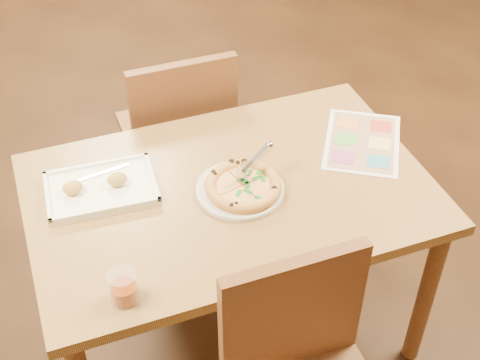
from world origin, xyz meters
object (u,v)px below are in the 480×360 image
object	(u,v)px
glass_tumbler	(124,289)
dining_table	(230,208)
plate	(240,190)
pizza_cutter	(253,163)
pizza	(243,186)
appetizer_tray	(101,189)
menu	(362,142)
chair_far	(180,124)

from	to	relation	value
glass_tumbler	dining_table	bearing A→B (deg)	37.88
plate	pizza_cutter	size ratio (longest dim) A/B	1.90
pizza	appetizer_tray	xyz separation A→B (m)	(-0.43, 0.16, -0.01)
pizza	menu	xyz separation A→B (m)	(0.49, 0.10, -0.03)
menu	dining_table	bearing A→B (deg)	-172.72
plate	glass_tumbler	world-z (taller)	glass_tumbler
pizza_cutter	menu	xyz separation A→B (m)	(0.44, 0.07, -0.08)
plate	dining_table	bearing A→B (deg)	136.06
chair_far	pizza_cutter	xyz separation A→B (m)	(0.08, -0.60, 0.24)
chair_far	pizza	xyz separation A→B (m)	(0.03, -0.63, 0.18)
menu	pizza_cutter	bearing A→B (deg)	-171.39
plate	glass_tumbler	size ratio (longest dim) A/B	2.85
plate	pizza	bearing A→B (deg)	-39.93
dining_table	pizza_cutter	world-z (taller)	pizza_cutter
appetizer_tray	chair_far	bearing A→B (deg)	50.04
dining_table	glass_tumbler	size ratio (longest dim) A/B	13.01
appetizer_tray	pizza_cutter	bearing A→B (deg)	-15.19
dining_table	glass_tumbler	distance (m)	0.55
plate	menu	bearing A→B (deg)	10.52
pizza_cutter	pizza	bearing A→B (deg)	-169.24
menu	chair_far	bearing A→B (deg)	134.30
chair_far	plate	distance (m)	0.65
pizza	menu	world-z (taller)	pizza
pizza	pizza_cutter	distance (m)	0.08
pizza_cutter	menu	distance (m)	0.46
chair_far	dining_table	bearing A→B (deg)	90.00
appetizer_tray	menu	xyz separation A→B (m)	(0.92, -0.06, -0.01)
pizza_cutter	plate	bearing A→B (deg)	-179.35
pizza_cutter	glass_tumbler	distance (m)	0.60
plate	pizza	size ratio (longest dim) A/B	1.14
pizza	pizza_cutter	world-z (taller)	pizza_cutter
dining_table	menu	size ratio (longest dim) A/B	3.63
pizza	glass_tumbler	world-z (taller)	glass_tumbler
chair_far	plate	xyz separation A→B (m)	(0.03, -0.63, 0.16)
pizza	appetizer_tray	size ratio (longest dim) A/B	0.69
pizza_cutter	glass_tumbler	world-z (taller)	pizza_cutter
dining_table	pizza	distance (m)	0.12
chair_far	menu	bearing A→B (deg)	134.30
appetizer_tray	glass_tumbler	distance (m)	0.46
glass_tumbler	pizza	bearing A→B (deg)	32.96
plate	appetizer_tray	bearing A→B (deg)	159.95
dining_table	menu	distance (m)	0.53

